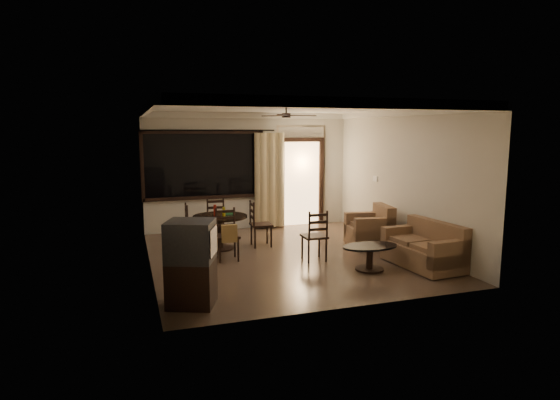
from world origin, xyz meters
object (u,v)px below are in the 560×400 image
object	(u,v)px
tv_cabinet	(191,263)
dining_chair_south	(227,244)
dining_chair_north	(215,227)
sofa	(425,249)
coffee_table	(370,254)
dining_chair_west	(178,238)
armchair	(371,230)
dining_chair_east	(261,233)
side_chair	(314,245)
dining_table	(220,223)

from	to	relation	value
tv_cabinet	dining_chair_south	bearing A→B (deg)	87.07
dining_chair_south	dining_chair_north	world-z (taller)	same
sofa	coffee_table	size ratio (longest dim) A/B	1.52
dining_chair_west	tv_cabinet	bearing A→B (deg)	-0.22
tv_cabinet	armchair	world-z (taller)	tv_cabinet
dining_chair_east	side_chair	size ratio (longest dim) A/B	1.00
armchair	coffee_table	world-z (taller)	armchair
dining_chair_north	tv_cabinet	xyz separation A→B (m)	(-1.00, -3.70, 0.31)
dining_table	dining_chair_east	distance (m)	0.87
dining_chair_east	dining_chair_west	bearing A→B (deg)	90.00
dining_chair_west	sofa	xyz separation A→B (m)	(4.03, -2.38, 0.03)
dining_chair_east	dining_chair_south	size ratio (longest dim) A/B	1.00
dining_chair_south	coffee_table	size ratio (longest dim) A/B	0.96
dining_chair_east	sofa	size ratio (longest dim) A/B	0.63
armchair	side_chair	size ratio (longest dim) A/B	1.00
dining_table	dining_chair_south	distance (m)	0.89
dining_chair_north	sofa	size ratio (longest dim) A/B	0.63
dining_chair_south	side_chair	size ratio (longest dim) A/B	1.00
dining_chair_west	tv_cabinet	xyz separation A→B (m)	(-0.13, -2.95, 0.31)
dining_table	side_chair	xyz separation A→B (m)	(1.48, -1.38, -0.26)
dining_chair_north	armchair	xyz separation A→B (m)	(2.98, -1.54, 0.06)
dining_chair_north	dining_chair_east	bearing A→B (deg)	136.76
coffee_table	tv_cabinet	bearing A→B (deg)	-167.82
dining_chair_west	side_chair	xyz separation A→B (m)	(2.32, -1.42, 0.00)
dining_chair_west	sofa	world-z (taller)	dining_chair_west
dining_chair_south	dining_chair_north	bearing A→B (deg)	90.00
dining_chair_west	dining_table	bearing A→B (deg)	90.09
dining_chair_west	dining_chair_south	xyz separation A→B (m)	(0.80, -0.89, 0.02)
dining_chair_west	dining_chair_north	world-z (taller)	same
sofa	side_chair	bearing A→B (deg)	146.18
dining_chair_south	armchair	distance (m)	3.05
tv_cabinet	coffee_table	bearing A→B (deg)	33.58
dining_table	tv_cabinet	world-z (taller)	tv_cabinet
dining_table	coffee_table	world-z (taller)	dining_table
dining_table	coffee_table	bearing A→B (deg)	-46.23
dining_chair_south	coffee_table	distance (m)	2.59
coffee_table	side_chair	size ratio (longest dim) A/B	1.04
dining_chair_east	dining_table	bearing A→B (deg)	89.91
dining_chair_east	dining_chair_north	world-z (taller)	same
dining_chair_east	coffee_table	bearing A→B (deg)	-146.97
dining_chair_north	armchair	distance (m)	3.36
tv_cabinet	coffee_table	size ratio (longest dim) A/B	1.19
dining_chair_east	tv_cabinet	bearing A→B (deg)	150.27
dining_chair_west	armchair	world-z (taller)	dining_chair_west
dining_chair_west	tv_cabinet	world-z (taller)	tv_cabinet
sofa	armchair	distance (m)	1.61
tv_cabinet	coffee_table	xyz separation A→B (m)	(3.11, 0.67, -0.30)
dining_table	dining_chair_east	size ratio (longest dim) A/B	1.15
dining_table	sofa	bearing A→B (deg)	-36.43
dining_table	coffee_table	xyz separation A→B (m)	(2.15, -2.24, -0.25)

